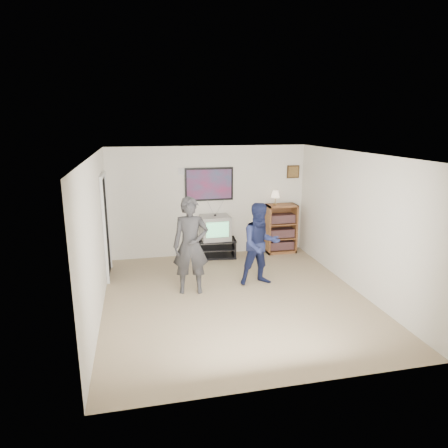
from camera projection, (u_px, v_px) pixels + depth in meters
name	position (u px, v px, depth m)	size (l,w,h in m)	color
room_shell	(231.00, 224.00, 7.05)	(4.51, 5.00, 2.51)	#8B7858
media_stand	(217.00, 248.00, 9.11)	(0.90, 0.56, 0.43)	black
crt_television	(215.00, 228.00, 8.99)	(0.64, 0.54, 0.54)	gray
bookshelf	(281.00, 228.00, 9.39)	(0.70, 0.40, 1.15)	#5B2B1B
table_lamp	(275.00, 198.00, 9.21)	(0.21, 0.21, 0.33)	#FFE4C1
person_tall	(191.00, 246.00, 7.08)	(0.64, 0.42, 1.75)	#313133
person_short	(260.00, 244.00, 7.46)	(0.76, 0.59, 1.57)	#1A224A
controller_left	(187.00, 227.00, 7.15)	(0.04, 0.12, 0.04)	white
controller_right	(260.00, 223.00, 7.60)	(0.04, 0.13, 0.04)	white
poster	(209.00, 184.00, 8.97)	(1.10, 0.03, 0.75)	black
air_vent	(184.00, 171.00, 8.78)	(0.28, 0.02, 0.14)	white
small_picture	(293.00, 172.00, 9.33)	(0.30, 0.03, 0.30)	#362711
doorway	(106.00, 227.00, 7.84)	(0.03, 0.85, 2.00)	black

